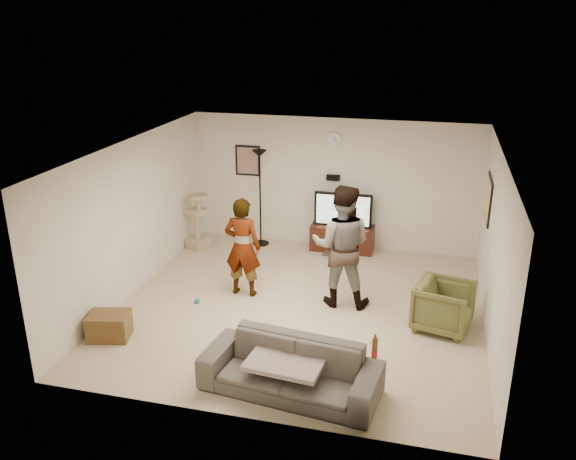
% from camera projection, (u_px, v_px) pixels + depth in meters
% --- Properties ---
extents(floor, '(5.50, 5.50, 0.02)m').
position_uv_depth(floor, '(300.00, 308.00, 9.23)').
color(floor, tan).
rests_on(floor, ground).
extents(ceiling, '(5.50, 5.50, 0.02)m').
position_uv_depth(ceiling, '(301.00, 149.00, 8.35)').
color(ceiling, silver).
rests_on(ceiling, wall_back).
extents(wall_back, '(5.50, 0.04, 2.50)m').
position_uv_depth(wall_back, '(333.00, 183.00, 11.29)').
color(wall_back, beige).
rests_on(wall_back, floor).
extents(wall_front, '(5.50, 0.04, 2.50)m').
position_uv_depth(wall_front, '(242.00, 321.00, 6.29)').
color(wall_front, beige).
rests_on(wall_front, floor).
extents(wall_left, '(0.04, 5.50, 2.50)m').
position_uv_depth(wall_left, '(133.00, 218.00, 9.42)').
color(wall_left, beige).
rests_on(wall_left, floor).
extents(wall_right, '(0.04, 5.50, 2.50)m').
position_uv_depth(wall_right, '(495.00, 250.00, 8.15)').
color(wall_right, beige).
rests_on(wall_right, floor).
extents(wall_clock, '(0.26, 0.04, 0.26)m').
position_uv_depth(wall_clock, '(334.00, 140.00, 10.96)').
color(wall_clock, white).
rests_on(wall_clock, wall_back).
extents(wall_speaker, '(0.25, 0.10, 0.10)m').
position_uv_depth(wall_speaker, '(333.00, 178.00, 11.19)').
color(wall_speaker, black).
rests_on(wall_speaker, wall_back).
extents(picture_back, '(0.42, 0.03, 0.52)m').
position_uv_depth(picture_back, '(248.00, 161.00, 11.54)').
color(picture_back, '#8B675B').
rests_on(picture_back, wall_back).
extents(picture_right, '(0.03, 0.78, 0.62)m').
position_uv_depth(picture_right, '(488.00, 199.00, 9.52)').
color(picture_right, '#F5A95D').
rests_on(picture_right, wall_right).
extents(tv_stand, '(1.19, 0.45, 0.50)m').
position_uv_depth(tv_stand, '(342.00, 238.00, 11.36)').
color(tv_stand, black).
rests_on(tv_stand, floor).
extents(console_box, '(0.40, 0.30, 0.07)m').
position_uv_depth(console_box, '(333.00, 255.00, 11.09)').
color(console_box, '#B6B5BC').
rests_on(console_box, floor).
extents(tv, '(1.09, 0.08, 0.65)m').
position_uv_depth(tv, '(343.00, 210.00, 11.16)').
color(tv, black).
rests_on(tv, tv_stand).
extents(tv_screen, '(1.00, 0.01, 0.57)m').
position_uv_depth(tv_screen, '(343.00, 210.00, 11.12)').
color(tv_screen, '#42D7C2').
rests_on(tv_screen, tv).
extents(floor_lamp, '(0.32, 0.32, 1.89)m').
position_uv_depth(floor_lamp, '(260.00, 198.00, 11.41)').
color(floor_lamp, black).
rests_on(floor_lamp, floor).
extents(cat_tree, '(0.46, 0.46, 1.11)m').
position_uv_depth(cat_tree, '(197.00, 221.00, 11.35)').
color(cat_tree, tan).
rests_on(cat_tree, floor).
extents(person_left, '(0.61, 0.41, 1.63)m').
position_uv_depth(person_left, '(243.00, 247.00, 9.40)').
color(person_left, '#9E9E9E').
rests_on(person_left, floor).
extents(person_right, '(0.97, 0.77, 1.93)m').
position_uv_depth(person_right, '(342.00, 246.00, 9.05)').
color(person_right, navy).
rests_on(person_right, floor).
extents(sofa, '(2.23, 1.10, 0.63)m').
position_uv_depth(sofa, '(290.00, 369.00, 7.09)').
color(sofa, '#4B453D').
rests_on(sofa, floor).
extents(throw_blanket, '(0.96, 0.79, 0.06)m').
position_uv_depth(throw_blanket, '(287.00, 360.00, 7.06)').
color(throw_blanket, '#A99388').
rests_on(throw_blanket, sofa).
extents(beer_bottle, '(0.06, 0.06, 0.25)m').
position_uv_depth(beer_bottle, '(375.00, 348.00, 6.71)').
color(beer_bottle, '#5C3513').
rests_on(beer_bottle, sofa).
extents(armchair, '(0.94, 0.92, 0.72)m').
position_uv_depth(armchair, '(444.00, 306.00, 8.50)').
color(armchair, brown).
rests_on(armchair, floor).
extents(side_table, '(0.64, 0.54, 0.37)m').
position_uv_depth(side_table, '(109.00, 326.00, 8.31)').
color(side_table, '#533819').
rests_on(side_table, floor).
extents(toy_ball, '(0.09, 0.09, 0.09)m').
position_uv_depth(toy_ball, '(197.00, 301.00, 9.34)').
color(toy_ball, '#1876A3').
rests_on(toy_ball, floor).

